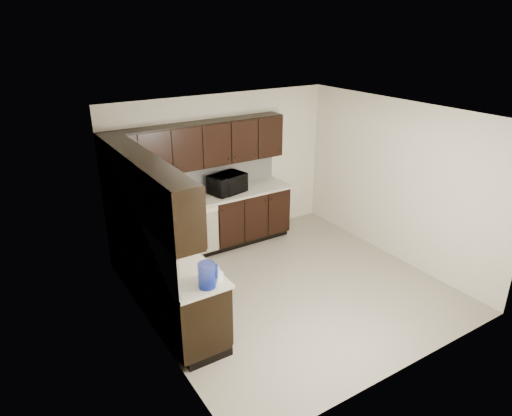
{
  "coord_description": "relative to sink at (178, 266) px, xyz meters",
  "views": [
    {
      "loc": [
        -3.42,
        -4.5,
        3.57
      ],
      "look_at": [
        -0.2,
        0.6,
        1.08
      ],
      "focal_mm": 32.0,
      "sensor_mm": 36.0,
      "label": 1
    }
  ],
  "objects": [
    {
      "name": "floor",
      "position": [
        1.68,
        0.01,
        -0.88
      ],
      "size": [
        4.0,
        4.0,
        0.0
      ],
      "primitive_type": "plane",
      "color": "#9D9582",
      "rests_on": "ground"
    },
    {
      "name": "ceiling",
      "position": [
        1.68,
        0.01,
        1.62
      ],
      "size": [
        4.0,
        4.0,
        0.0
      ],
      "primitive_type": "plane",
      "rotation": [
        3.14,
        0.0,
        0.0
      ],
      "color": "white",
      "rests_on": "wall_back"
    },
    {
      "name": "wall_back",
      "position": [
        1.68,
        2.01,
        0.37
      ],
      "size": [
        4.0,
        0.02,
        2.5
      ],
      "primitive_type": "cube",
      "color": "beige",
      "rests_on": "floor"
    },
    {
      "name": "wall_left",
      "position": [
        -0.32,
        0.01,
        0.37
      ],
      "size": [
        0.02,
        4.0,
        2.5
      ],
      "primitive_type": "cube",
      "color": "beige",
      "rests_on": "floor"
    },
    {
      "name": "wall_right",
      "position": [
        3.68,
        0.01,
        0.37
      ],
      "size": [
        0.02,
        4.0,
        2.5
      ],
      "primitive_type": "cube",
      "color": "beige",
      "rests_on": "floor"
    },
    {
      "name": "wall_front",
      "position": [
        1.68,
        -1.99,
        0.37
      ],
      "size": [
        4.0,
        0.02,
        2.5
      ],
      "primitive_type": "cube",
      "color": "beige",
      "rests_on": "floor"
    },
    {
      "name": "lower_cabinets",
      "position": [
        0.67,
        1.12,
        -0.47
      ],
      "size": [
        3.0,
        2.8,
        0.9
      ],
      "color": "black",
      "rests_on": "floor"
    },
    {
      "name": "countertop",
      "position": [
        0.67,
        1.12,
        0.04
      ],
      "size": [
        3.03,
        2.83,
        0.04
      ],
      "color": "beige",
      "rests_on": "lower_cabinets"
    },
    {
      "name": "backsplash",
      "position": [
        0.46,
        1.33,
        0.3
      ],
      "size": [
        3.0,
        2.8,
        0.48
      ],
      "color": "silver",
      "rests_on": "countertop"
    },
    {
      "name": "upper_cabinets",
      "position": [
        0.58,
        1.22,
        0.89
      ],
      "size": [
        3.0,
        2.8,
        0.7
      ],
      "color": "black",
      "rests_on": "wall_back"
    },
    {
      "name": "dishwasher",
      "position": [
        0.98,
        1.42,
        -0.33
      ],
      "size": [
        0.58,
        0.04,
        0.78
      ],
      "color": "beige",
      "rests_on": "lower_cabinets"
    },
    {
      "name": "sink",
      "position": [
        0.0,
        0.0,
        0.0
      ],
      "size": [
        0.54,
        0.82,
        0.42
      ],
      "color": "beige",
      "rests_on": "countertop"
    },
    {
      "name": "microwave",
      "position": [
        1.61,
        1.7,
        0.22
      ],
      "size": [
        0.65,
        0.52,
        0.32
      ],
      "primitive_type": "imported",
      "rotation": [
        0.0,
        0.0,
        0.24
      ],
      "color": "black",
      "rests_on": "countertop"
    },
    {
      "name": "soap_bottle_a",
      "position": [
        0.2,
        -0.64,
        0.15
      ],
      "size": [
        0.09,
        0.09,
        0.18
      ],
      "primitive_type": "imported",
      "rotation": [
        0.0,
        0.0,
        0.07
      ],
      "color": "gray",
      "rests_on": "countertop"
    },
    {
      "name": "soap_bottle_b",
      "position": [
        -0.15,
        -0.15,
        0.18
      ],
      "size": [
        0.1,
        0.1,
        0.25
      ],
      "primitive_type": "imported",
      "rotation": [
        0.0,
        0.0,
        -0.07
      ],
      "color": "gray",
      "rests_on": "countertop"
    },
    {
      "name": "toaster_oven",
      "position": [
        0.63,
        1.79,
        0.17
      ],
      "size": [
        0.41,
        0.35,
        0.22
      ],
      "primitive_type": "cube",
      "rotation": [
        0.0,
        0.0,
        0.33
      ],
      "color": "silver",
      "rests_on": "countertop"
    },
    {
      "name": "storage_bin",
      "position": [
        0.04,
        0.99,
        0.16
      ],
      "size": [
        0.63,
        0.56,
        0.2
      ],
      "primitive_type": "cube",
      "rotation": [
        0.0,
        0.0,
        0.41
      ],
      "color": "silver",
      "rests_on": "countertop"
    },
    {
      "name": "blue_pitcher",
      "position": [
        0.04,
        -0.69,
        0.2
      ],
      "size": [
        0.25,
        0.25,
        0.28
      ],
      "primitive_type": "cylinder",
      "rotation": [
        0.0,
        0.0,
        -0.43
      ],
      "color": "#102395",
      "rests_on": "countertop"
    },
    {
      "name": "teal_tumbler",
      "position": [
        0.2,
        1.36,
        0.17
      ],
      "size": [
        0.12,
        0.12,
        0.22
      ],
      "primitive_type": "cylinder",
      "rotation": [
        0.0,
        0.0,
        -0.34
      ],
      "color": "#0C858E",
      "rests_on": "countertop"
    },
    {
      "name": "paper_towel_roll",
      "position": [
        0.1,
        1.36,
        0.21
      ],
      "size": [
        0.17,
        0.17,
        0.29
      ],
      "primitive_type": "cylinder",
      "rotation": [
        0.0,
        0.0,
        0.3
      ],
      "color": "white",
      "rests_on": "countertop"
    }
  ]
}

